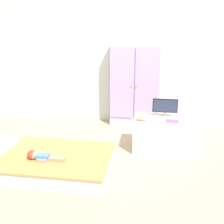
% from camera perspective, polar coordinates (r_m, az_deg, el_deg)
% --- Properties ---
extents(ground_plane, '(10.00, 10.00, 0.02)m').
position_cam_1_polar(ground_plane, '(3.03, -0.17, -11.94)').
color(ground_plane, tan).
extents(back_wall, '(6.40, 0.05, 2.70)m').
position_cam_1_polar(back_wall, '(4.21, 3.16, 15.71)').
color(back_wall, silver).
rests_on(back_wall, ground_plane).
extents(bed, '(1.50, 0.82, 0.25)m').
position_cam_1_polar(bed, '(2.88, -15.48, -11.30)').
color(bed, beige).
rests_on(bed, ground_plane).
extents(doll, '(0.39, 0.13, 0.10)m').
position_cam_1_polar(doll, '(2.70, -16.01, -9.45)').
color(doll, '#4C84C6').
rests_on(doll, bed).
extents(wardrobe, '(0.77, 0.27, 1.35)m').
position_cam_1_polar(wardrobe, '(4.11, 5.08, 6.19)').
color(wardrobe, silver).
rests_on(wardrobe, ground_plane).
extents(tv_stand, '(0.83, 0.45, 0.43)m').
position_cam_1_polar(tv_stand, '(3.39, 11.88, -4.88)').
color(tv_stand, silver).
rests_on(tv_stand, ground_plane).
extents(tv_monitor, '(0.32, 0.10, 0.24)m').
position_cam_1_polar(tv_monitor, '(3.34, 11.78, 1.23)').
color(tv_monitor, '#99999E').
rests_on(tv_monitor, tv_stand).
extents(rocking_horse_toy, '(0.11, 0.04, 0.13)m').
position_cam_1_polar(rocking_horse_toy, '(3.16, 6.61, -0.89)').
color(rocking_horse_toy, '#8E6642').
rests_on(rocking_horse_toy, tv_stand).
extents(book_purple, '(0.15, 0.11, 0.01)m').
position_cam_1_polar(book_purple, '(3.22, 13.31, -2.00)').
color(book_purple, '#8E51B2').
rests_on(book_purple, tv_stand).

